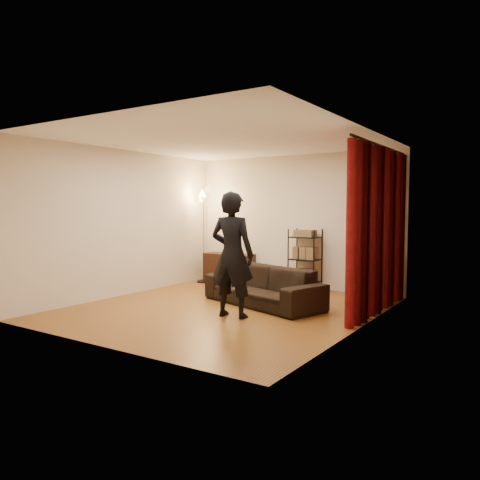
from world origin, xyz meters
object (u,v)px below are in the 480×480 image
Objects in this scene: media_cabinet at (229,268)px; sofa at (263,286)px; wire_shelf at (305,259)px; floor_lamp at (204,235)px; person at (232,255)px; storage_boxes at (261,279)px.

sofa is at bearing -42.72° from media_cabinet.
wire_shelf is 2.32m from floor_lamp.
storage_boxes is (-1.03, 2.55, -0.78)m from person.
sofa is 5.89× the size of storage_boxes.
storage_boxes is at bearing 165.00° from wire_shelf.
storage_boxes is (0.78, 0.02, -0.17)m from media_cabinet.
sofa is 1.86m from storage_boxes.
sofa is at bearing -58.05° from storage_boxes.
sofa is 1.73m from wire_shelf.
media_cabinet is 0.54× the size of floor_lamp.
person is 2.71m from wire_shelf.
media_cabinet is at bearing 156.27° from sofa.
wire_shelf is at bearing 8.28° from storage_boxes.
sofa is at bearing -93.75° from person.
wire_shelf is (-0.09, 2.69, -0.33)m from person.
storage_boxes is 1.05m from wire_shelf.
floor_lamp is at bearing 165.52° from wire_shelf.
storage_boxes is (-0.98, 1.57, -0.17)m from sofa.
media_cabinet is 0.79m from storage_boxes.
storage_boxes is 1.59m from floor_lamp.
person reaches higher than wire_shelf.
person reaches higher than sofa.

